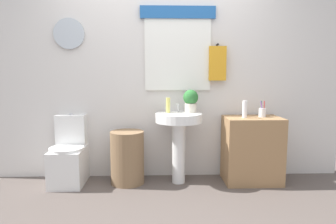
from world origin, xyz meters
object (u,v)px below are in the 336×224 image
(wooden_cabinet, at_px, (252,150))
(soap_bottle, at_px, (168,105))
(toilet, at_px, (69,157))
(laundry_hamper, at_px, (127,157))
(potted_plant, at_px, (191,100))
(lotion_bottle, at_px, (245,109))
(toothbrush_cup, at_px, (262,112))
(pedestal_sink, at_px, (179,131))

(wooden_cabinet, relative_size, soap_bottle, 4.39)
(wooden_cabinet, bearing_deg, toilet, 179.04)
(laundry_hamper, bearing_deg, toilet, 176.98)
(potted_plant, relative_size, lotion_bottle, 1.35)
(toilet, height_order, toothbrush_cup, toothbrush_cup)
(laundry_hamper, height_order, pedestal_sink, pedestal_sink)
(potted_plant, distance_m, toothbrush_cup, 0.83)
(toilet, bearing_deg, lotion_bottle, -2.16)
(toilet, height_order, laundry_hamper, toilet)
(lotion_bottle, distance_m, toothbrush_cup, 0.23)
(pedestal_sink, xyz_separation_m, toothbrush_cup, (0.96, 0.02, 0.20))
(pedestal_sink, bearing_deg, toilet, 178.39)
(toilet, relative_size, soap_bottle, 4.59)
(laundry_hamper, relative_size, soap_bottle, 3.49)
(soap_bottle, height_order, toothbrush_cup, soap_bottle)
(potted_plant, bearing_deg, soap_bottle, -177.80)
(toilet, height_order, potted_plant, potted_plant)
(soap_bottle, distance_m, lotion_bottle, 0.86)
(soap_bottle, distance_m, potted_plant, 0.27)
(soap_bottle, height_order, potted_plant, potted_plant)
(toothbrush_cup, bearing_deg, laundry_hamper, -179.27)
(toilet, bearing_deg, wooden_cabinet, -0.96)
(pedestal_sink, relative_size, wooden_cabinet, 1.06)
(laundry_hamper, distance_m, toothbrush_cup, 1.63)
(potted_plant, height_order, lotion_bottle, potted_plant)
(pedestal_sink, xyz_separation_m, lotion_bottle, (0.74, -0.04, 0.25))
(laundry_hamper, bearing_deg, lotion_bottle, -1.73)
(toilet, xyz_separation_m, soap_bottle, (1.13, 0.01, 0.59))
(wooden_cabinet, height_order, potted_plant, potted_plant)
(lotion_bottle, bearing_deg, potted_plant, 170.51)
(soap_bottle, bearing_deg, lotion_bottle, -5.99)
(potted_plant, bearing_deg, toilet, -178.98)
(pedestal_sink, relative_size, lotion_bottle, 4.16)
(pedestal_sink, relative_size, toothbrush_cup, 4.37)
(laundry_hamper, bearing_deg, soap_bottle, 6.10)
(toilet, height_order, lotion_bottle, lotion_bottle)
(toilet, distance_m, potted_plant, 1.54)
(toilet, relative_size, potted_plant, 3.02)
(toilet, xyz_separation_m, lotion_bottle, (1.99, -0.08, 0.56))
(laundry_hamper, relative_size, lotion_bottle, 3.11)
(pedestal_sink, bearing_deg, wooden_cabinet, 0.00)
(pedestal_sink, relative_size, potted_plant, 3.07)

